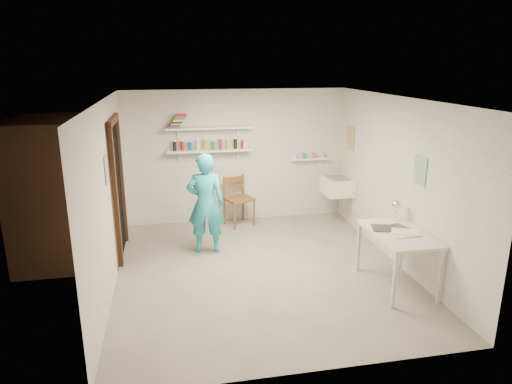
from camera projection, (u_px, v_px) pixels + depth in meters
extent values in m
cube|color=slate|center=(261.00, 271.00, 6.49)|extent=(4.00, 4.50, 0.02)
cube|color=silver|center=(262.00, 98.00, 5.82)|extent=(4.00, 4.50, 0.02)
cube|color=silver|center=(236.00, 156.00, 8.29)|extent=(4.00, 0.02, 2.40)
cube|color=silver|center=(314.00, 257.00, 4.03)|extent=(4.00, 0.02, 2.40)
cube|color=silver|center=(107.00, 198.00, 5.79)|extent=(0.02, 4.50, 2.40)
cube|color=silver|center=(399.00, 182.00, 6.53)|extent=(0.02, 4.50, 2.40)
cube|color=black|center=(118.00, 190.00, 6.84)|extent=(0.02, 0.90, 2.00)
cube|color=brown|center=(67.00, 190.00, 6.69)|extent=(1.40, 1.50, 2.10)
cube|color=brown|center=(113.00, 120.00, 6.55)|extent=(0.06, 1.05, 0.10)
cube|color=brown|center=(116.00, 200.00, 6.37)|extent=(0.06, 0.10, 2.00)
cube|color=brown|center=(122.00, 182.00, 7.31)|extent=(0.06, 0.10, 2.00)
cube|color=white|center=(209.00, 151.00, 8.03)|extent=(1.50, 0.22, 0.03)
cube|color=white|center=(209.00, 128.00, 7.92)|extent=(1.50, 0.22, 0.03)
cube|color=white|center=(309.00, 159.00, 8.48)|extent=(0.70, 0.14, 0.03)
cube|color=#334C7F|center=(107.00, 170.00, 5.74)|extent=(0.01, 0.28, 0.36)
cube|color=#995933|center=(350.00, 138.00, 8.13)|extent=(0.01, 0.34, 0.42)
cube|color=#3F724C|center=(420.00, 170.00, 5.92)|extent=(0.01, 0.30, 0.38)
cube|color=white|center=(337.00, 186.00, 8.22)|extent=(0.48, 0.60, 0.30)
imported|color=#27A7C6|center=(206.00, 204.00, 6.94)|extent=(0.62, 0.45, 1.56)
cylinder|color=beige|center=(202.00, 183.00, 7.07)|extent=(0.28, 0.07, 0.28)
cube|color=brown|center=(239.00, 199.00, 8.17)|extent=(0.59, 0.57, 0.98)
cube|color=silver|center=(397.00, 259.00, 5.95)|extent=(0.68, 1.13, 0.75)
sphere|color=white|center=(397.00, 205.00, 6.24)|extent=(0.14, 0.14, 0.14)
cylinder|color=black|center=(173.00, 146.00, 7.89)|extent=(0.06, 0.06, 0.17)
cylinder|color=red|center=(181.00, 146.00, 7.92)|extent=(0.06, 0.06, 0.17)
cylinder|color=blue|center=(189.00, 146.00, 7.94)|extent=(0.06, 0.06, 0.17)
cylinder|color=white|center=(197.00, 145.00, 7.97)|extent=(0.06, 0.06, 0.17)
cylinder|color=orange|center=(205.00, 145.00, 7.99)|extent=(0.06, 0.06, 0.17)
cylinder|color=#268C3F|center=(213.00, 145.00, 8.02)|extent=(0.06, 0.06, 0.17)
cylinder|color=#8C268C|center=(221.00, 145.00, 8.04)|extent=(0.06, 0.06, 0.17)
cylinder|color=gold|center=(229.00, 144.00, 8.07)|extent=(0.06, 0.06, 0.17)
cylinder|color=black|center=(237.00, 144.00, 8.10)|extent=(0.06, 0.06, 0.17)
cylinder|color=red|center=(245.00, 144.00, 8.12)|extent=(0.06, 0.06, 0.17)
cube|color=red|center=(174.00, 127.00, 7.80)|extent=(0.18, 0.14, 0.03)
cube|color=#1933A5|center=(175.00, 126.00, 7.80)|extent=(0.18, 0.14, 0.03)
cube|color=orange|center=(176.00, 124.00, 7.80)|extent=(0.18, 0.14, 0.03)
cube|color=black|center=(177.00, 122.00, 7.79)|extent=(0.18, 0.14, 0.03)
cube|color=yellow|center=(178.00, 120.00, 7.79)|extent=(0.18, 0.14, 0.03)
cube|color=#338C4C|center=(179.00, 119.00, 7.78)|extent=(0.18, 0.14, 0.03)
cube|color=#8C3F8C|center=(180.00, 117.00, 7.78)|extent=(0.18, 0.14, 0.03)
cube|color=red|center=(181.00, 115.00, 7.78)|extent=(0.18, 0.14, 0.03)
cylinder|color=silver|center=(298.00, 156.00, 8.42)|extent=(0.07, 0.07, 0.09)
cylinder|color=#335999|center=(305.00, 156.00, 8.45)|extent=(0.07, 0.07, 0.09)
cylinder|color=orange|center=(313.00, 155.00, 8.47)|extent=(0.07, 0.07, 0.09)
cylinder|color=#999999|center=(320.00, 155.00, 8.50)|extent=(0.07, 0.07, 0.09)
cube|color=silver|center=(399.00, 232.00, 5.84)|extent=(0.30, 0.22, 0.00)
cube|color=#4C4742|center=(399.00, 232.00, 5.84)|extent=(0.30, 0.22, 0.00)
cube|color=beige|center=(399.00, 232.00, 5.84)|extent=(0.30, 0.22, 0.00)
cube|color=#383330|center=(399.00, 231.00, 5.84)|extent=(0.30, 0.22, 0.00)
cube|color=silver|center=(399.00, 231.00, 5.84)|extent=(0.30, 0.22, 0.00)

